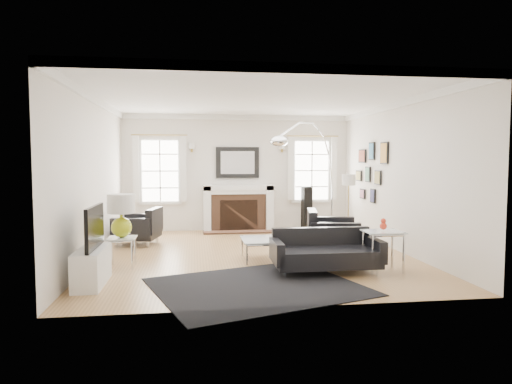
{
  "coord_description": "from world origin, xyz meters",
  "views": [
    {
      "loc": [
        -1.05,
        -8.1,
        1.71
      ],
      "look_at": [
        0.09,
        0.3,
        1.12
      ],
      "focal_mm": 32.0,
      "sensor_mm": 36.0,
      "label": 1
    }
  ],
  "objects": [
    {
      "name": "armchair_right",
      "position": [
        1.39,
        -0.13,
        0.37
      ],
      "size": [
        1.06,
        1.14,
        0.66
      ],
      "color": "black",
      "rests_on": "floor"
    },
    {
      "name": "area_rug",
      "position": [
        -0.22,
        -2.12,
        0.01
      ],
      "size": [
        3.18,
        2.9,
        0.01
      ],
      "primitive_type": "cube",
      "rotation": [
        0.0,
        0.0,
        0.32
      ],
      "color": "black",
      "rests_on": "floor"
    },
    {
      "name": "front_wall",
      "position": [
        0.0,
        -3.0,
        1.4
      ],
      "size": [
        5.5,
        0.04,
        2.8
      ],
      "primitive_type": "cube",
      "color": "silver",
      "rests_on": "floor"
    },
    {
      "name": "window_right",
      "position": [
        1.85,
        2.95,
        1.46
      ],
      "size": [
        1.24,
        0.15,
        1.62
      ],
      "color": "white",
      "rests_on": "back_wall"
    },
    {
      "name": "fireplace",
      "position": [
        0.0,
        2.79,
        0.54
      ],
      "size": [
        1.7,
        0.69,
        1.11
      ],
      "color": "white",
      "rests_on": "floor"
    },
    {
      "name": "side_table_left",
      "position": [
        -2.2,
        -0.7,
        0.38
      ],
      "size": [
        0.44,
        0.44,
        0.48
      ],
      "color": "silver",
      "rests_on": "floor"
    },
    {
      "name": "coffee_table",
      "position": [
        0.16,
        -0.49,
        0.34
      ],
      "size": [
        0.83,
        0.83,
        0.37
      ],
      "color": "silver",
      "rests_on": "floor"
    },
    {
      "name": "left_wall",
      "position": [
        -2.75,
        0.0,
        1.4
      ],
      "size": [
        0.04,
        6.0,
        2.8
      ],
      "primitive_type": "cube",
      "color": "silver",
      "rests_on": "floor"
    },
    {
      "name": "speaker_tower",
      "position": [
        1.66,
        2.65,
        0.53
      ],
      "size": [
        0.25,
        0.25,
        1.07
      ],
      "primitive_type": "cube",
      "rotation": [
        0.0,
        0.0,
        0.17
      ],
      "color": "black",
      "rests_on": "floor"
    },
    {
      "name": "crown_molding",
      "position": [
        0.0,
        0.0,
        2.74
      ],
      "size": [
        5.5,
        6.0,
        0.12
      ],
      "primitive_type": "cube",
      "color": "white",
      "rests_on": "back_wall"
    },
    {
      "name": "floor",
      "position": [
        0.0,
        0.0,
        0.0
      ],
      "size": [
        6.0,
        6.0,
        0.0
      ],
      "primitive_type": "plane",
      "color": "olive",
      "rests_on": "ground"
    },
    {
      "name": "stick_floor_lamp",
      "position": [
        2.2,
        1.2,
        1.22
      ],
      "size": [
        0.29,
        0.29,
        1.41
      ],
      "color": "#A9893A",
      "rests_on": "floor"
    },
    {
      "name": "back_wall",
      "position": [
        0.0,
        3.0,
        1.4
      ],
      "size": [
        5.5,
        0.04,
        2.8
      ],
      "primitive_type": "cube",
      "color": "silver",
      "rests_on": "floor"
    },
    {
      "name": "right_wall",
      "position": [
        2.75,
        0.0,
        1.4
      ],
      "size": [
        0.04,
        6.0,
        2.8
      ],
      "primitive_type": "cube",
      "color": "silver",
      "rests_on": "floor"
    },
    {
      "name": "nesting_table",
      "position": [
        1.81,
        -1.51,
        0.5
      ],
      "size": [
        0.57,
        0.48,
        0.63
      ],
      "color": "silver",
      "rests_on": "floor"
    },
    {
      "name": "armchair_left",
      "position": [
        -2.14,
        1.3,
        0.34
      ],
      "size": [
        0.98,
        1.05,
        0.61
      ],
      "color": "black",
      "rests_on": "floor"
    },
    {
      "name": "orange_vase",
      "position": [
        1.81,
        -1.51,
        0.72
      ],
      "size": [
        0.11,
        0.11,
        0.17
      ],
      "color": "red",
      "rests_on": "nesting_table"
    },
    {
      "name": "gallery_wall",
      "position": [
        2.72,
        1.3,
        1.53
      ],
      "size": [
        0.04,
        1.73,
        1.29
      ],
      "color": "black",
      "rests_on": "right_wall"
    },
    {
      "name": "ceiling",
      "position": [
        0.0,
        0.0,
        2.8
      ],
      "size": [
        5.5,
        6.0,
        0.02
      ],
      "primitive_type": "cube",
      "color": "white",
      "rests_on": "back_wall"
    },
    {
      "name": "gourd_lamp",
      "position": [
        -2.2,
        -0.7,
        0.88
      ],
      "size": [
        0.43,
        0.43,
        0.69
      ],
      "color": "#ABB817",
      "rests_on": "side_table_left"
    },
    {
      "name": "arc_floor_lamp",
      "position": [
        1.43,
        1.69,
        1.43
      ],
      "size": [
        1.86,
        1.73,
        2.64
      ],
      "color": "white",
      "rests_on": "floor"
    },
    {
      "name": "mantel_mirror",
      "position": [
        0.0,
        2.95,
        1.65
      ],
      "size": [
        1.05,
        0.07,
        0.75
      ],
      "color": "black",
      "rests_on": "back_wall"
    },
    {
      "name": "sofa",
      "position": [
        0.93,
        -1.42,
        0.29
      ],
      "size": [
        1.65,
        0.78,
        0.54
      ],
      "color": "black",
      "rests_on": "floor"
    },
    {
      "name": "tv_unit",
      "position": [
        -2.44,
        -1.7,
        0.33
      ],
      "size": [
        0.35,
        1.0,
        1.09
      ],
      "color": "white",
      "rests_on": "floor"
    },
    {
      "name": "window_left",
      "position": [
        -1.85,
        2.95,
        1.46
      ],
      "size": [
        1.24,
        0.15,
        1.62
      ],
      "color": "white",
      "rests_on": "back_wall"
    }
  ]
}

